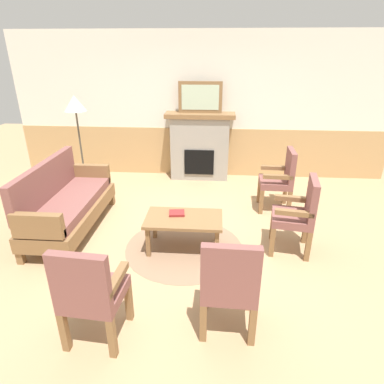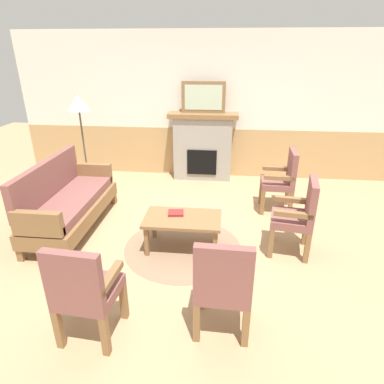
{
  "view_description": "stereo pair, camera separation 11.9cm",
  "coord_description": "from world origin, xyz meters",
  "views": [
    {
      "loc": [
        0.31,
        -3.79,
        2.37
      ],
      "look_at": [
        0.0,
        0.35,
        0.55
      ],
      "focal_mm": 30.63,
      "sensor_mm": 36.0,
      "label": 1
    },
    {
      "loc": [
        0.43,
        -3.78,
        2.37
      ],
      "look_at": [
        0.0,
        0.35,
        0.55
      ],
      "focal_mm": 30.63,
      "sensor_mm": 36.0,
      "label": 2
    }
  ],
  "objects": [
    {
      "name": "fireplace",
      "position": [
        0.0,
        2.35,
        0.65
      ],
      "size": [
        1.3,
        0.44,
        1.28
      ],
      "color": "gray",
      "rests_on": "ground_plane"
    },
    {
      "name": "armchair_near_fireplace",
      "position": [
        1.35,
        -0.14,
        0.54
      ],
      "size": [
        0.55,
        0.55,
        0.98
      ],
      "color": "brown",
      "rests_on": "ground_plane"
    },
    {
      "name": "armchair_front_left",
      "position": [
        -0.69,
        -1.72,
        0.54
      ],
      "size": [
        0.52,
        0.52,
        0.98
      ],
      "color": "brown",
      "rests_on": "ground_plane"
    },
    {
      "name": "wall_back",
      "position": [
        0.0,
        2.6,
        1.31
      ],
      "size": [
        7.2,
        0.14,
        2.7
      ],
      "color": "silver",
      "rests_on": "ground_plane"
    },
    {
      "name": "couch",
      "position": [
        -1.73,
        0.16,
        0.4
      ],
      "size": [
        0.7,
        1.8,
        0.98
      ],
      "color": "brown",
      "rests_on": "ground_plane"
    },
    {
      "name": "framed_picture",
      "position": [
        0.0,
        2.35,
        1.56
      ],
      "size": [
        0.8,
        0.04,
        0.56
      ],
      "color": "brown",
      "rests_on": "fireplace"
    },
    {
      "name": "armchair_front_center",
      "position": [
        0.46,
        -1.52,
        0.54
      ],
      "size": [
        0.49,
        0.49,
        0.98
      ],
      "color": "brown",
      "rests_on": "ground_plane"
    },
    {
      "name": "book_on_table",
      "position": [
        -0.16,
        -0.12,
        0.46
      ],
      "size": [
        0.21,
        0.19,
        0.03
      ],
      "primitive_type": "cube",
      "rotation": [
        0.0,
        0.0,
        0.12
      ],
      "color": "maroon",
      "rests_on": "coffee_table"
    },
    {
      "name": "floor_lamp_by_couch",
      "position": [
        -2.01,
        1.52,
        1.45
      ],
      "size": [
        0.36,
        0.36,
        1.68
      ],
      "color": "#332D28",
      "rests_on": "ground_plane"
    },
    {
      "name": "armchair_by_window_left",
      "position": [
        1.33,
        1.05,
        0.54
      ],
      "size": [
        0.5,
        0.5,
        0.98
      ],
      "color": "brown",
      "rests_on": "ground_plane"
    },
    {
      "name": "coffee_table",
      "position": [
        -0.06,
        -0.2,
        0.39
      ],
      "size": [
        0.96,
        0.56,
        0.44
      ],
      "color": "brown",
      "rests_on": "ground_plane"
    },
    {
      "name": "ground_plane",
      "position": [
        0.0,
        0.0,
        0.0
      ],
      "size": [
        14.0,
        14.0,
        0.0
      ],
      "primitive_type": "plane",
      "color": "tan"
    },
    {
      "name": "round_rug",
      "position": [
        -0.06,
        -0.2,
        0.0
      ],
      "size": [
        1.52,
        1.52,
        0.01
      ],
      "primitive_type": "cylinder",
      "color": "#896B51",
      "rests_on": "ground_plane"
    }
  ]
}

